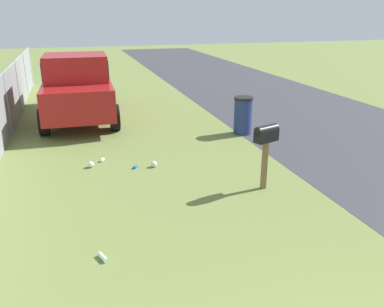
{
  "coord_description": "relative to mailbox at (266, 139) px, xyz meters",
  "views": [
    {
      "loc": [
        -1.1,
        2.34,
        3.32
      ],
      "look_at": [
        4.9,
        0.55,
        1.07
      ],
      "focal_mm": 37.35,
      "sensor_mm": 36.0,
      "label": 1
    }
  ],
  "objects": [
    {
      "name": "litter_cup_midfield_b",
      "position": [
        2.41,
        2.94,
        -0.99
      ],
      "size": [
        0.13,
        0.12,
        0.08
      ],
      "primitive_type": "cylinder",
      "rotation": [
        0.0,
        1.57,
        2.54
      ],
      "color": "white",
      "rests_on": "ground"
    },
    {
      "name": "mailbox",
      "position": [
        0.0,
        0.0,
        0.0
      ],
      "size": [
        0.35,
        0.53,
        1.29
      ],
      "rotation": [
        0.0,
        0.0,
        0.33
      ],
      "color": "brown",
      "rests_on": "ground"
    },
    {
      "name": "trash_bin",
      "position": [
        3.57,
        -1.09,
        -0.5
      ],
      "size": [
        0.53,
        0.53,
        1.06
      ],
      "color": "navy",
      "rests_on": "ground"
    },
    {
      "name": "litter_bottle_midfield_a",
      "position": [
        -1.55,
        3.25,
        -0.99
      ],
      "size": [
        0.23,
        0.14,
        0.07
      ],
      "primitive_type": "cylinder",
      "rotation": [
        0.0,
        1.57,
        3.49
      ],
      "color": "#B2D8BF",
      "rests_on": "ground"
    },
    {
      "name": "litter_bag_by_mailbox",
      "position": [
        1.73,
        1.85,
        -0.96
      ],
      "size": [
        0.14,
        0.14,
        0.14
      ],
      "primitive_type": "sphere",
      "color": "silver",
      "rests_on": "ground"
    },
    {
      "name": "litter_can_near_hydrant",
      "position": [
        1.78,
        2.26,
        -1.0
      ],
      "size": [
        0.14,
        0.12,
        0.07
      ],
      "primitive_type": "cylinder",
      "rotation": [
        0.0,
        1.57,
        5.68
      ],
      "color": "blue",
      "rests_on": "ground"
    },
    {
      "name": "pickup_truck",
      "position": [
        6.57,
        3.28,
        0.08
      ],
      "size": [
        5.43,
        2.33,
        2.09
      ],
      "rotation": [
        0.0,
        0.0,
        3.11
      ],
      "color": "maroon",
      "rests_on": "ground"
    },
    {
      "name": "litter_bag_far_scatter",
      "position": [
        2.1,
        3.21,
        -0.96
      ],
      "size": [
        0.14,
        0.14,
        0.14
      ],
      "primitive_type": "sphere",
      "color": "silver",
      "rests_on": "ground"
    }
  ]
}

